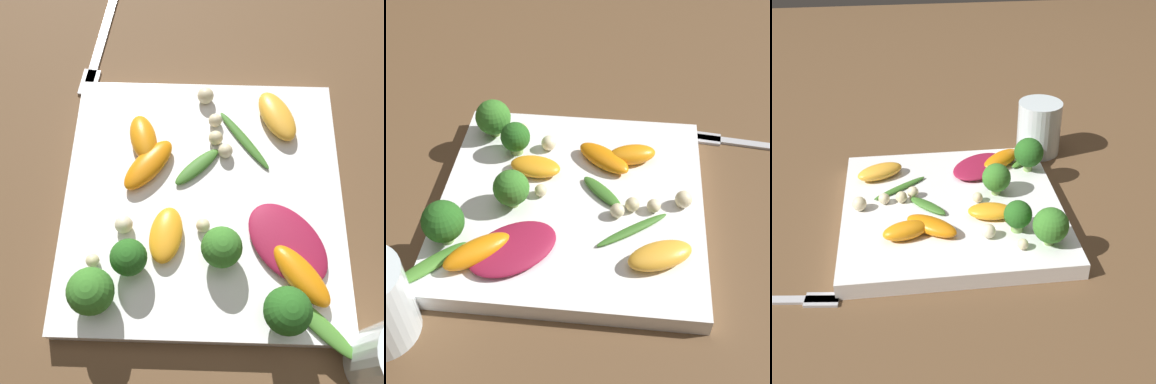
{
  "view_description": "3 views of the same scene",
  "coord_description": "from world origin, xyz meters",
  "views": [
    {
      "loc": [
        0.19,
        -0.01,
        0.45
      ],
      "look_at": [
        0.0,
        -0.01,
        0.04
      ],
      "focal_mm": 42.0,
      "sensor_mm": 36.0,
      "label": 1
    },
    {
      "loc": [
        -0.05,
        0.41,
        0.45
      ],
      "look_at": [
        -0.01,
        0.0,
        0.03
      ],
      "focal_mm": 50.0,
      "sensor_mm": 36.0,
      "label": 2
    },
    {
      "loc": [
        -0.06,
        -0.59,
        0.42
      ],
      "look_at": [
        0.02,
        -0.01,
        0.04
      ],
      "focal_mm": 50.0,
      "sensor_mm": 36.0,
      "label": 3
    }
  ],
  "objects": [
    {
      "name": "fork",
      "position": [
        -0.21,
        -0.14,
        0.0
      ],
      "size": [
        0.17,
        0.03,
        0.01
      ],
      "color": "#B2B2B7",
      "rests_on": "ground_plane"
    },
    {
      "name": "ground_plane",
      "position": [
        0.0,
        0.0,
        0.0
      ],
      "size": [
        2.4,
        2.4,
        0.0
      ],
      "primitive_type": "plane",
      "color": "brown"
    },
    {
      "name": "arugula_sprig_2",
      "position": [
        0.13,
        0.11,
        0.03
      ],
      "size": [
        0.07,
        0.07,
        0.01
      ],
      "color": "#47842D",
      "rests_on": "plate"
    },
    {
      "name": "orange_segment_1",
      "position": [
        0.05,
        -0.04,
        0.03
      ],
      "size": [
        0.06,
        0.04,
        0.02
      ],
      "color": "orange",
      "rests_on": "plate"
    },
    {
      "name": "orange_segment_0",
      "position": [
        0.08,
        0.09,
        0.03
      ],
      "size": [
        0.07,
        0.07,
        0.02
      ],
      "color": "orange",
      "rests_on": "plate"
    },
    {
      "name": "orange_segment_2",
      "position": [
        -0.03,
        -0.06,
        0.03
      ],
      "size": [
        0.07,
        0.07,
        0.02
      ],
      "color": "orange",
      "rests_on": "plate"
    },
    {
      "name": "arugula_sprig_0",
      "position": [
        -0.03,
        -0.01,
        0.03
      ],
      "size": [
        0.05,
        0.06,
        0.01
      ],
      "color": "#3D7528",
      "rests_on": "plate"
    },
    {
      "name": "broccoli_floret_3",
      "position": [
        0.08,
        -0.07,
        0.04
      ],
      "size": [
        0.04,
        0.04,
        0.04
      ],
      "color": "#84AD5B",
      "rests_on": "plate"
    },
    {
      "name": "macadamia_nut_0",
      "position": [
        0.03,
        -0.0,
        0.03
      ],
      "size": [
        0.01,
        0.01,
        0.01
      ],
      "color": "beige",
      "rests_on": "plate"
    },
    {
      "name": "plate",
      "position": [
        0.0,
        0.0,
        0.01
      ],
      "size": [
        0.29,
        0.29,
        0.02
      ],
      "color": "white",
      "rests_on": "ground_plane"
    },
    {
      "name": "macadamia_nut_2",
      "position": [
        -0.07,
        0.01,
        0.03
      ],
      "size": [
        0.02,
        0.02,
        0.02
      ],
      "color": "beige",
      "rests_on": "plate"
    },
    {
      "name": "orange_segment_3",
      "position": [
        -0.1,
        0.08,
        0.03
      ],
      "size": [
        0.07,
        0.06,
        0.02
      ],
      "color": "#FCAD33",
      "rests_on": "plate"
    },
    {
      "name": "macadamia_nut_1",
      "position": [
        -0.12,
        0.0,
        0.03
      ],
      "size": [
        0.02,
        0.02,
        0.02
      ],
      "color": "beige",
      "rests_on": "plate"
    },
    {
      "name": "macadamia_nut_3",
      "position": [
        -0.09,
        0.01,
        0.03
      ],
      "size": [
        0.02,
        0.02,
        0.02
      ],
      "color": "beige",
      "rests_on": "plate"
    },
    {
      "name": "macadamia_nut_6",
      "position": [
        -0.05,
        0.02,
        0.03
      ],
      "size": [
        0.02,
        0.02,
        0.02
      ],
      "color": "beige",
      "rests_on": "plate"
    },
    {
      "name": "broccoli_floret_2",
      "position": [
        0.06,
        0.02,
        0.05
      ],
      "size": [
        0.04,
        0.04,
        0.05
      ],
      "color": "#7A9E51",
      "rests_on": "plate"
    },
    {
      "name": "broccoli_floret_0",
      "position": [
        0.11,
        -0.1,
        0.05
      ],
      "size": [
        0.04,
        0.04,
        0.05
      ],
      "color": "#7A9E51",
      "rests_on": "plate"
    },
    {
      "name": "radicchio_leaf_0",
      "position": [
        0.05,
        0.08,
        0.03
      ],
      "size": [
        0.11,
        0.11,
        0.01
      ],
      "color": "maroon",
      "rests_on": "plate"
    },
    {
      "name": "orange_segment_4",
      "position": [
        -0.06,
        -0.07,
        0.03
      ],
      "size": [
        0.06,
        0.04,
        0.02
      ],
      "color": "orange",
      "rests_on": "plate"
    },
    {
      "name": "arugula_sprig_1",
      "position": [
        -0.07,
        0.04,
        0.02
      ],
      "size": [
        0.08,
        0.06,
        0.01
      ],
      "color": "#3D7528",
      "rests_on": "plate"
    },
    {
      "name": "broccoli_floret_1",
      "position": [
        0.12,
        0.08,
        0.05
      ],
      "size": [
        0.04,
        0.04,
        0.05
      ],
      "color": "#84AD5B",
      "rests_on": "plate"
    },
    {
      "name": "macadamia_nut_4",
      "position": [
        0.04,
        -0.08,
        0.03
      ],
      "size": [
        0.02,
        0.02,
        0.02
      ],
      "color": "beige",
      "rests_on": "plate"
    },
    {
      "name": "macadamia_nut_5",
      "position": [
        0.07,
        -0.11,
        0.03
      ],
      "size": [
        0.01,
        0.01,
        0.01
      ],
      "color": "beige",
      "rests_on": "plate"
    }
  ]
}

